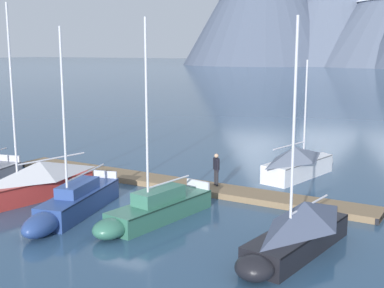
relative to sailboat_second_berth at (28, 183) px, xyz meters
The scene contains 8 objects.
ground_plane 5.38m from the sailboat_second_berth, 16.78° to the left, with size 700.00×700.00×0.00m, color #2D4C6B.
dock 7.54m from the sailboat_second_berth, 47.44° to the left, with size 21.48×2.82×0.30m.
sailboat_second_berth is the anchor object (origin of this frame).
sailboat_mid_dock_port 3.76m from the sailboat_second_berth, 14.62° to the right, with size 2.65×7.07×8.20m.
sailboat_mid_dock_starboard 7.15m from the sailboat_second_berth, ahead, with size 2.44×6.62×8.53m.
sailboat_far_berth 14.93m from the sailboat_second_berth, 45.89° to the left, with size 2.99×6.35×6.70m.
sailboat_outer_slip 13.52m from the sailboat_second_berth, ahead, with size 2.64×6.57×8.37m.
person_on_dock 9.42m from the sailboat_second_berth, 37.77° to the left, with size 0.45×0.44×1.69m.
Camera 1 is at (13.29, -19.12, 7.27)m, focal length 47.89 mm.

